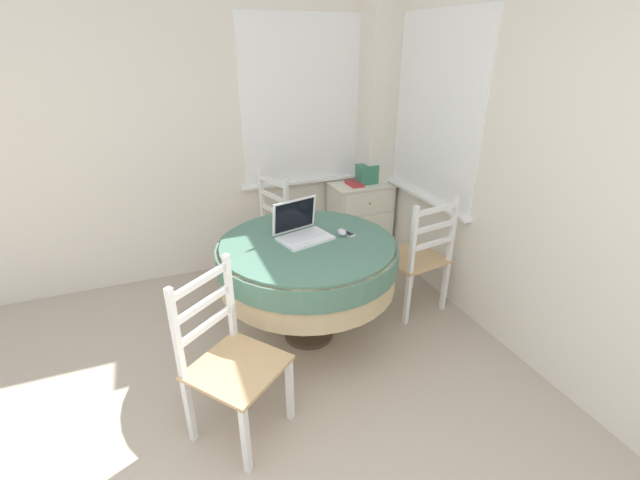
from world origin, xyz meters
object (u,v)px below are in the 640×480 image
dining_chair_near_back_window (262,234)px  laptop (301,230)px  round_dining_table (308,261)px  cell_phone (348,234)px  book_on_cabinet (354,184)px  storage_box (367,174)px  dining_chair_near_right_window (417,257)px  corner_cabinet (360,219)px  computer_mouse (342,232)px  dining_chair_camera_near (230,361)px

dining_chair_near_back_window → laptop: bearing=-84.5°
round_dining_table → dining_chair_near_back_window: size_ratio=1.27×
cell_phone → book_on_cabinet: bearing=62.1°
laptop → storage_box: laptop is taller
dining_chair_near_right_window → corner_cabinet: bearing=88.6°
computer_mouse → book_on_cabinet: (0.60, 1.05, -0.03)m
dining_chair_camera_near → dining_chair_near_back_window: bearing=69.7°
round_dining_table → computer_mouse: 0.31m
storage_box → dining_chair_camera_near: bearing=-134.5°
dining_chair_near_back_window → book_on_cabinet: 1.01m
round_dining_table → dining_chair_near_back_window: 0.93m
dining_chair_near_right_window → laptop: bearing=177.1°
book_on_cabinet → laptop: bearing=-131.8°
dining_chair_camera_near → book_on_cabinet: size_ratio=4.82×
laptop → dining_chair_near_right_window: bearing=-2.9°
dining_chair_near_right_window → storage_box: size_ratio=5.25×
laptop → computer_mouse: 0.28m
cell_phone → corner_cabinet: (0.64, 1.07, -0.40)m
corner_cabinet → storage_box: size_ratio=4.07×
laptop → dining_chair_near_right_window: laptop is taller
laptop → computer_mouse: bearing=-14.5°
computer_mouse → dining_chair_near_back_window: 1.03m
dining_chair_near_right_window → corner_cabinet: 1.05m
dining_chair_near_back_window → storage_box: (1.09, 0.15, 0.38)m
dining_chair_camera_near → corner_cabinet: bearing=46.6°
round_dining_table → storage_box: storage_box is taller
round_dining_table → computer_mouse: size_ratio=14.01×
book_on_cabinet → dining_chair_near_back_window: bearing=-171.6°
laptop → dining_chair_near_right_window: (0.93, -0.05, -0.36)m
round_dining_table → laptop: size_ratio=3.08×
laptop → dining_chair_camera_near: bearing=-133.0°
round_dining_table → storage_box: size_ratio=6.66×
round_dining_table → corner_cabinet: size_ratio=1.64×
laptop → book_on_cabinet: (0.87, 0.98, -0.06)m
book_on_cabinet → round_dining_table: bearing=-129.1°
cell_phone → storage_box: (0.69, 1.07, 0.06)m
storage_box → book_on_cabinet: 0.16m
dining_chair_camera_near → laptop: bearing=47.0°
dining_chair_near_back_window → dining_chair_camera_near: (-0.57, -1.53, 0.00)m
round_dining_table → laptop: 0.21m
dining_chair_near_back_window → storage_box: dining_chair_near_back_window is taller
laptop → storage_box: size_ratio=2.16×
laptop → computer_mouse: (0.27, -0.07, -0.03)m
round_dining_table → dining_chair_camera_near: dining_chair_camera_near is taller
cell_phone → dining_chair_near_right_window: dining_chair_near_right_window is taller
dining_chair_near_back_window → dining_chair_near_right_window: bearing=-41.2°
book_on_cabinet → storage_box: bearing=6.0°
computer_mouse → dining_chair_camera_near: size_ratio=0.09×
computer_mouse → cell_phone: 0.05m
round_dining_table → book_on_cabinet: bearing=50.9°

